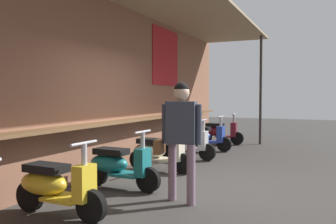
# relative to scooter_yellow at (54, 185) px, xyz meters

# --- Properties ---
(ground_plane) EXTENTS (37.47, 37.47, 0.00)m
(ground_plane) POSITION_rel_scooter_yellow_xyz_m (2.22, -1.08, -0.39)
(ground_plane) COLOR #383533
(market_stall_facade) EXTENTS (13.38, 2.37, 3.61)m
(market_stall_facade) POSITION_rel_scooter_yellow_xyz_m (2.21, 0.79, 1.60)
(market_stall_facade) COLOR #8C5B44
(market_stall_facade) RESTS_ON ground_plane
(scooter_yellow) EXTENTS (0.46, 1.40, 0.97)m
(scooter_yellow) POSITION_rel_scooter_yellow_xyz_m (0.00, 0.00, 0.00)
(scooter_yellow) COLOR gold
(scooter_yellow) RESTS_ON ground_plane
(scooter_teal) EXTENTS (0.46, 1.40, 0.97)m
(scooter_teal) POSITION_rel_scooter_yellow_xyz_m (1.47, -0.00, 0.00)
(scooter_teal) COLOR #197075
(scooter_teal) RESTS_ON ground_plane
(scooter_cream) EXTENTS (0.47, 1.40, 0.97)m
(scooter_cream) POSITION_rel_scooter_yellow_xyz_m (2.92, -0.00, 0.00)
(scooter_cream) COLOR beige
(scooter_cream) RESTS_ON ground_plane
(scooter_silver) EXTENTS (0.46, 1.40, 0.97)m
(scooter_silver) POSITION_rel_scooter_yellow_xyz_m (4.43, 0.00, 0.00)
(scooter_silver) COLOR #B2B5BA
(scooter_silver) RESTS_ON ground_plane
(scooter_blue) EXTENTS (0.46, 1.40, 0.97)m
(scooter_blue) POSITION_rel_scooter_yellow_xyz_m (5.91, 0.00, 0.00)
(scooter_blue) COLOR #233D9E
(scooter_blue) RESTS_ON ground_plane
(scooter_maroon) EXTENTS (0.46, 1.40, 0.97)m
(scooter_maroon) POSITION_rel_scooter_yellow_xyz_m (7.36, -0.00, 0.00)
(scooter_maroon) COLOR maroon
(scooter_maroon) RESTS_ON ground_plane
(shopper_with_handbag) EXTENTS (0.32, 0.67, 1.71)m
(shopper_with_handbag) POSITION_rel_scooter_yellow_xyz_m (1.18, -1.23, 0.66)
(shopper_with_handbag) COLOR gray
(shopper_with_handbag) RESTS_ON ground_plane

